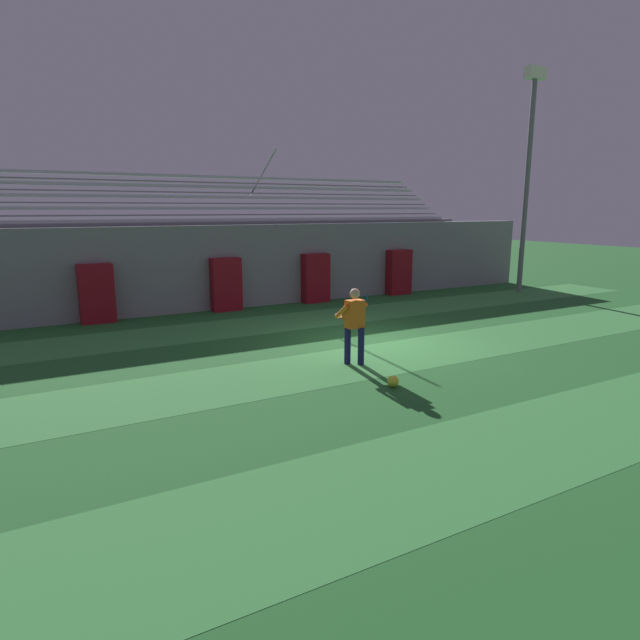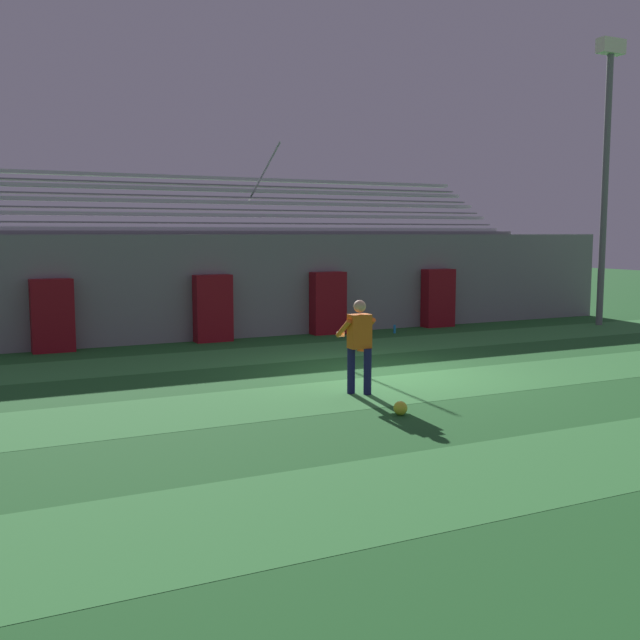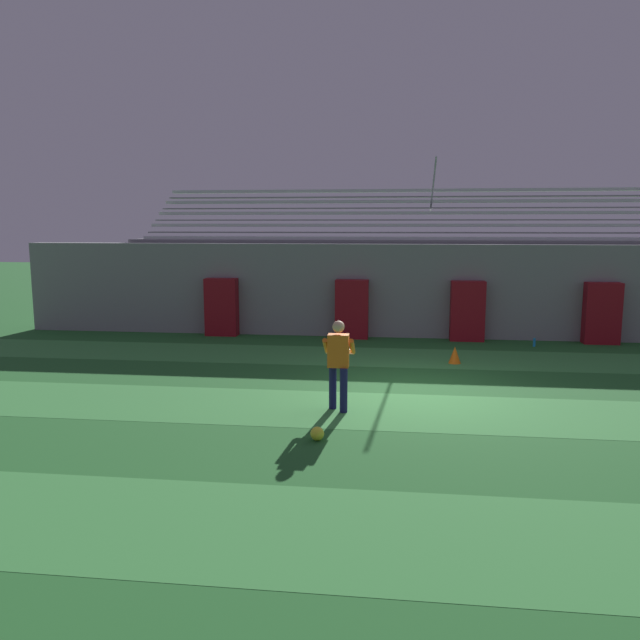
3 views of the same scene
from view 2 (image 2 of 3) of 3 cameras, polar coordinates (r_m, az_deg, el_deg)
name	(u,v)px [view 2 (image 2 of 3)]	position (r m, az deg, el deg)	size (l,w,h in m)	color
ground_plane	(386,374)	(15.21, 5.06, -4.12)	(80.00, 80.00, 0.00)	#236028
turf_stripe_near	(625,451)	(10.69, 22.23, -9.20)	(28.00, 2.34, 0.01)	#38843D
turf_stripe_mid	(423,386)	(14.12, 7.86, -4.98)	(28.00, 2.34, 0.01)	#38843D
turf_stripe_far	(314,351)	(18.12, -0.46, -2.35)	(28.00, 2.34, 0.01)	#38843D
back_wall	(265,285)	(20.82, -4.23, 2.66)	(24.00, 0.60, 2.80)	gray
padding_pillar_gate_left	(213,308)	(19.77, -8.16, 0.89)	(0.98, 0.44, 1.75)	maroon
padding_pillar_gate_right	(328,303)	(21.06, 0.61, 1.30)	(0.98, 0.44, 1.75)	maroon
padding_pillar_far_left	(52,316)	(18.93, -19.72, 0.31)	(0.98, 0.44, 1.75)	maroon
padding_pillar_far_right	(438,298)	(22.99, 8.99, 1.66)	(0.98, 0.44, 1.75)	maroon
bleacher_stand	(236,277)	(23.00, -6.42, 3.27)	(18.00, 4.05, 5.43)	gray
floodlight_pole	(607,149)	(24.81, 20.99, 12.10)	(0.90, 0.36, 8.60)	slate
goalkeeper	(359,340)	(13.16, 2.99, -1.57)	(0.57, 0.57, 1.67)	#19194C
soccer_ball	(400,408)	(11.83, 6.15, -6.69)	(0.22, 0.22, 0.22)	yellow
traffic_cone	(363,342)	(18.13, 3.30, -1.70)	(0.30, 0.30, 0.42)	orange
water_bottle	(395,329)	(21.42, 5.71, -0.68)	(0.07, 0.07, 0.24)	#1E8CD8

